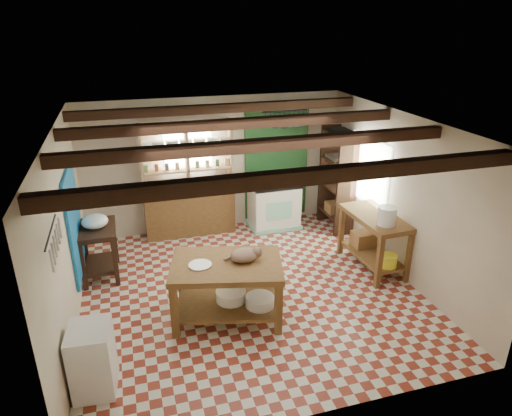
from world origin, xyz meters
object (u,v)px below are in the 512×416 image
object	(u,v)px
right_counter	(373,242)
cat	(245,255)
prep_table	(99,252)
work_table	(227,290)
stove	(274,205)
white_cabinet	(93,359)

from	to	relation	value
right_counter	cat	distance (m)	2.53
prep_table	right_counter	xyz separation A→B (m)	(4.38, -0.99, 0.04)
work_table	stove	bearing A→B (deg)	73.14
stove	white_cabinet	distance (m)	4.89
work_table	white_cabinet	distance (m)	1.97
white_cabinet	cat	world-z (taller)	cat
white_cabinet	right_counter	distance (m)	4.67
prep_table	white_cabinet	size ratio (longest dim) A/B	1.07
stove	cat	size ratio (longest dim) A/B	2.42
white_cabinet	prep_table	bearing A→B (deg)	94.37
prep_table	right_counter	bearing A→B (deg)	-12.97
stove	prep_table	bearing A→B (deg)	-163.95
cat	white_cabinet	bearing A→B (deg)	-152.00
prep_table	white_cabinet	bearing A→B (deg)	-90.70
white_cabinet	cat	distance (m)	2.26
prep_table	cat	xyz separation A→B (m)	(1.98, -1.66, 0.50)
white_cabinet	right_counter	xyz separation A→B (m)	(4.40, 1.58, 0.07)
prep_table	work_table	bearing A→B (deg)	-43.95
white_cabinet	stove	bearing A→B (deg)	51.99
right_counter	work_table	bearing A→B (deg)	-168.25
stove	cat	distance (m)	3.03
cat	right_counter	bearing A→B (deg)	19.37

